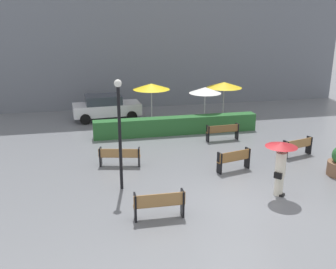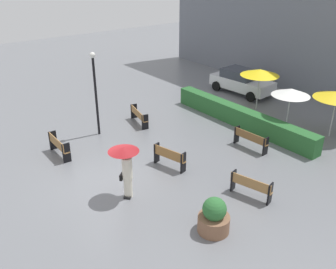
# 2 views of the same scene
# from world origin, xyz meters

# --- Properties ---
(ground_plane) EXTENTS (60.00, 60.00, 0.00)m
(ground_plane) POSITION_xyz_m (0.00, 0.00, 0.00)
(ground_plane) COLOR slate
(bench_back_row) EXTENTS (1.80, 0.44, 0.86)m
(bench_back_row) POSITION_xyz_m (1.79, 6.73, 0.52)
(bench_back_row) COLOR brown
(bench_back_row) RESTS_ON ground
(bench_near_left) EXTENTS (1.68, 0.39, 0.92)m
(bench_near_left) POSITION_xyz_m (-3.07, -0.61, 0.54)
(bench_near_left) COLOR #9E7242
(bench_near_left) RESTS_ON ground
(bench_mid_center) EXTENTS (1.57, 0.67, 0.91)m
(bench_mid_center) POSITION_xyz_m (0.81, 2.67, 0.54)
(bench_mid_center) COLOR olive
(bench_mid_center) RESTS_ON ground
(bench_far_right) EXTENTS (1.63, 0.71, 0.85)m
(bench_far_right) POSITION_xyz_m (4.40, 3.71, 0.51)
(bench_far_right) COLOR #9E7242
(bench_far_right) RESTS_ON ground
(bench_far_left) EXTENTS (1.83, 0.75, 0.82)m
(bench_far_left) POSITION_xyz_m (-3.88, 4.26, 0.49)
(bench_far_left) COLOR #9E7242
(bench_far_left) RESTS_ON ground
(pedestrian_with_umbrella) EXTENTS (1.13, 1.13, 2.06)m
(pedestrian_with_umbrella) POSITION_xyz_m (1.51, 0.11, 1.42)
(pedestrian_with_umbrella) COLOR silver
(pedestrian_with_umbrella) RESTS_ON ground
(lamp_post) EXTENTS (0.28, 0.28, 4.19)m
(lamp_post) POSITION_xyz_m (-4.03, 1.92, 2.55)
(lamp_post) COLOR black
(lamp_post) RESTS_ON ground
(patio_umbrella_yellow) EXTENTS (2.21, 2.21, 2.46)m
(patio_umbrella_yellow) POSITION_xyz_m (-1.28, 10.85, 2.28)
(patio_umbrella_yellow) COLOR silver
(patio_umbrella_yellow) RESTS_ON ground
(patio_umbrella_white) EXTENTS (1.89, 1.89, 2.35)m
(patio_umbrella_white) POSITION_xyz_m (1.68, 9.61, 2.17)
(patio_umbrella_white) COLOR silver
(patio_umbrella_white) RESTS_ON ground
(patio_umbrella_yellow_far) EXTENTS (2.22, 2.22, 2.37)m
(patio_umbrella_yellow_far) POSITION_xyz_m (3.35, 10.94, 2.19)
(patio_umbrella_yellow_far) COLOR silver
(patio_umbrella_yellow_far) RESTS_ON ground
(hedge_strip) EXTENTS (9.16, 0.70, 0.97)m
(hedge_strip) POSITION_xyz_m (-0.32, 8.40, 0.49)
(hedge_strip) COLOR #28602D
(hedge_strip) RESTS_ON ground
(building_facade) EXTENTS (28.00, 1.20, 11.64)m
(building_facade) POSITION_xyz_m (0.00, 16.00, 5.82)
(building_facade) COLOR slate
(building_facade) RESTS_ON ground
(parked_car) EXTENTS (4.30, 2.18, 1.57)m
(parked_car) POSITION_xyz_m (-3.94, 12.46, 0.82)
(parked_car) COLOR silver
(parked_car) RESTS_ON ground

